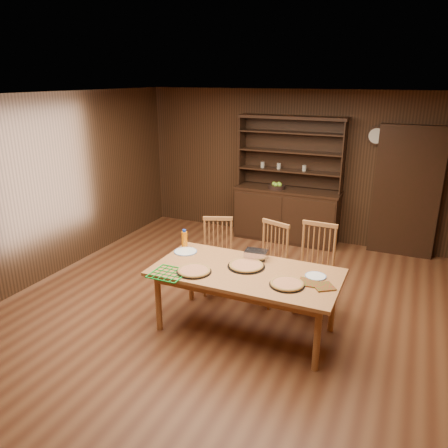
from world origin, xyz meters
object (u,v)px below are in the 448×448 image
at_px(chair_right, 315,265).
at_px(juice_bottle, 185,239).
at_px(china_hutch, 287,208).
at_px(dining_table, 246,277).
at_px(chair_left, 218,253).
at_px(chair_center, 270,260).

distance_m(chair_right, juice_bottle, 1.66).
bearing_deg(juice_bottle, chair_right, 17.54).
height_order(china_hutch, dining_table, china_hutch).
relative_size(china_hutch, chair_left, 2.13).
bearing_deg(china_hutch, chair_center, -79.09).
xyz_separation_m(china_hutch, chair_center, (0.43, -2.24, -0.04)).
bearing_deg(chair_left, chair_right, -19.80).
bearing_deg(dining_table, chair_left, 131.85).
bearing_deg(dining_table, chair_center, 88.88).
relative_size(chair_left, chair_center, 0.97).
bearing_deg(chair_right, chair_left, -177.37).
xyz_separation_m(chair_center, juice_bottle, (-0.98, -0.48, 0.30)).
xyz_separation_m(dining_table, chair_right, (0.60, 0.84, -0.09)).
distance_m(dining_table, chair_center, 0.83).
height_order(dining_table, chair_right, chair_right).
bearing_deg(chair_left, juice_bottle, -138.93).
distance_m(china_hutch, dining_table, 3.09).
bearing_deg(dining_table, china_hutch, 97.72).
xyz_separation_m(chair_left, chair_center, (0.74, 0.02, 0.02)).
xyz_separation_m(china_hutch, chair_right, (1.01, -2.22, -0.00)).
distance_m(chair_left, chair_right, 1.32).
height_order(dining_table, chair_left, chair_left).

